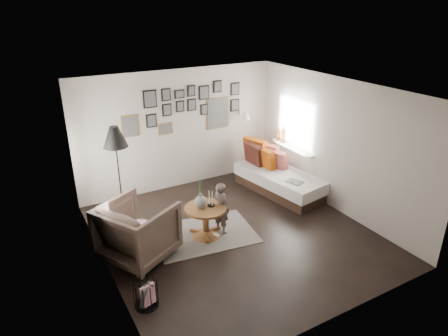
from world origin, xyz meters
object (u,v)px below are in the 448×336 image
magazine_basket (146,294)px  daybed (277,177)px  demijohn_small (308,195)px  armchair (138,231)px  child (221,208)px  pedestal_table (206,223)px  vase (201,200)px  floor_lamp (115,141)px  demijohn_large (291,195)px

magazine_basket → daybed: bearing=28.8°
daybed → demijohn_small: daybed is taller
daybed → magazine_basket: 4.25m
armchair → child: bearing=-119.3°
pedestal_table → vase: size_ratio=1.40×
floor_lamp → demijohn_large: floor_lamp is taller
daybed → armchair: 3.55m
pedestal_table → vase: (-0.08, 0.02, 0.47)m
demijohn_large → daybed: bearing=79.2°
demijohn_large → child: size_ratio=0.50×
armchair → child: size_ratio=1.08×
magazine_basket → demijohn_large: bearing=21.1°
pedestal_table → child: 0.38m
armchair → demijohn_large: bearing=-115.1°
pedestal_table → armchair: 1.24m
demijohn_large → child: (-1.78, -0.24, 0.30)m
daybed → demijohn_large: (-0.13, -0.66, -0.13)m
magazine_basket → floor_lamp: bearing=80.7°
pedestal_table → vase: 0.48m
pedestal_table → child: child is taller
floor_lamp → demijohn_small: floor_lamp is taller
demijohn_large → demijohn_small: size_ratio=1.10×
pedestal_table → daybed: bearing=21.9°
pedestal_table → daybed: daybed is taller
armchair → floor_lamp: bearing=-33.9°
floor_lamp → child: floor_lamp is taller
pedestal_table → armchair: bearing=-179.8°
armchair → floor_lamp: floor_lamp is taller
demijohn_large → demijohn_small: bearing=-18.9°
armchair → magazine_basket: bearing=136.6°
pedestal_table → floor_lamp: bearing=131.4°
armchair → demijohn_large: (3.30, 0.23, -0.29)m
child → daybed: bearing=-80.5°
daybed → magazine_basket: bearing=-160.3°
daybed → child: bearing=-163.9°
daybed → child: (-1.90, -0.89, 0.17)m
magazine_basket → child: 2.17m
vase → daybed: size_ratio=0.24×
daybed → demijohn_small: 0.82m
vase → child: bearing=-4.4°
armchair → magazine_basket: 1.22m
vase → demijohn_small: 2.58m
magazine_basket → child: child is taller
daybed → floor_lamp: floor_lamp is taller
vase → demijohn_large: 2.24m
vase → armchair: 1.17m
pedestal_table → demijohn_large: pedestal_table is taller
armchair → magazine_basket: armchair is taller
pedestal_table → child: size_ratio=0.75×
demijohn_small → child: 2.15m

